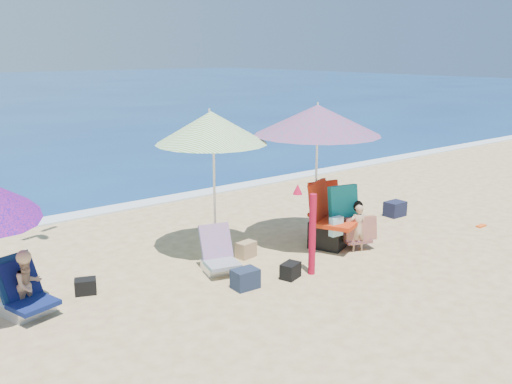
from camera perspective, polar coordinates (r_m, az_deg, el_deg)
ground at (r=8.46m, az=5.87°, el=-8.24°), size 120.00×120.00×0.00m
foam at (r=12.42m, az=-10.73°, el=-1.06°), size 120.00×0.50×0.04m
umbrella_turquoise at (r=9.35m, az=6.13°, el=7.14°), size 2.39×2.39×2.37m
umbrella_striped at (r=8.86m, az=-4.48°, el=6.39°), size 2.21×2.21×2.32m
furled_umbrella at (r=8.27m, az=5.34°, el=-3.36°), size 0.26×0.36×1.33m
chair_navy at (r=7.74m, az=-21.95°, el=-9.86°), size 0.66×0.83×0.72m
chair_rainbow at (r=8.52m, az=-3.64°, el=-6.72°), size 0.64×0.76×0.67m
camp_chair_left at (r=9.57m, az=7.30°, el=-3.52°), size 0.86×1.02×1.10m
camp_chair_right at (r=9.72m, az=7.66°, el=-2.92°), size 0.85×0.91×1.06m
person_center at (r=9.46m, az=10.14°, el=-3.49°), size 0.57×0.53×0.79m
person_left at (r=7.67m, az=-21.79°, el=-8.54°), size 0.59×0.66×0.83m
bag_navy_a at (r=7.93m, az=-1.08°, el=-8.63°), size 0.36×0.27×0.27m
bag_black_a at (r=8.11m, az=-16.60°, el=-8.99°), size 0.34×0.30×0.21m
bag_tan at (r=9.07m, az=-1.02°, el=-5.74°), size 0.33×0.26×0.25m
bag_navy_b at (r=11.60m, az=13.66°, el=-1.64°), size 0.39×0.29×0.29m
bag_black_b at (r=8.29m, az=3.45°, el=-7.82°), size 0.34×0.29×0.22m
orange_item at (r=11.42m, az=21.50°, el=-3.16°), size 0.23×0.11×0.03m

